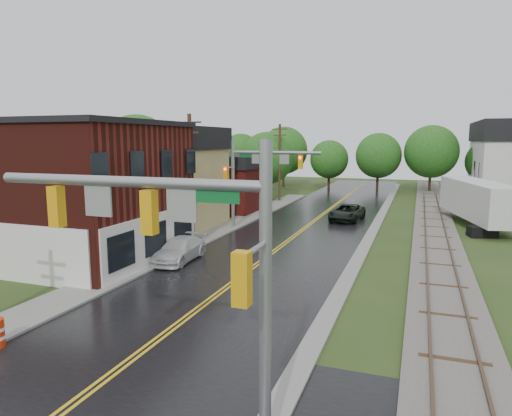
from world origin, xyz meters
The scene contains 19 objects.
main_road centered at (0.00, 30.00, 0.00)m, with size 10.00×90.00×0.02m, color black.
cross_road centered at (0.00, 2.00, 0.00)m, with size 60.00×9.00×0.02m, color black.
curb_right centered at (5.40, 35.00, 0.00)m, with size 0.80×70.00×0.12m, color gray.
sidewalk_left centered at (-6.20, 25.00, 0.00)m, with size 2.40×50.00×0.12m, color gray.
brick_building centered at (-12.48, 15.00, 4.15)m, with size 14.30×10.30×8.30m.
yellow_house centered at (-11.00, 26.00, 3.20)m, with size 8.00×7.00×6.40m, color tan.
darkred_building centered at (-10.00, 35.00, 2.20)m, with size 7.00×6.00×4.40m, color #3F0F0C.
railroad centered at (10.00, 35.00, 0.11)m, with size 3.20×80.00×0.30m.
traffic_signal_near centered at (3.47, 2.00, 4.97)m, with size 7.34×0.30×7.20m.
traffic_signal_far centered at (-3.47, 27.00, 4.97)m, with size 7.34×0.43×7.20m.
utility_pole_b centered at (-6.80, 22.00, 4.72)m, with size 1.80×0.28×9.00m.
utility_pole_c centered at (-6.80, 44.00, 4.72)m, with size 1.80×0.28×9.00m.
tree_left_a centered at (-19.85, 21.90, 5.11)m, with size 6.80×6.80×8.67m.
tree_left_b centered at (-17.85, 31.90, 5.72)m, with size 7.60×7.60×9.69m.
tree_left_c centered at (-13.85, 39.90, 4.51)m, with size 6.00×6.00×7.65m.
tree_left_e centered at (-8.85, 45.90, 4.81)m, with size 6.40×6.40×8.16m.
suv_dark centered at (2.69, 33.60, 0.72)m, with size 2.40×5.21×1.45m, color black.
pickup_white centered at (-4.63, 16.32, 0.68)m, with size 1.92×4.72×1.37m, color silver.
semi_trailer centered at (13.25, 34.33, 2.25)m, with size 5.32×12.17×3.78m.
Camera 1 is at (8.64, -7.08, 7.18)m, focal length 32.00 mm.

